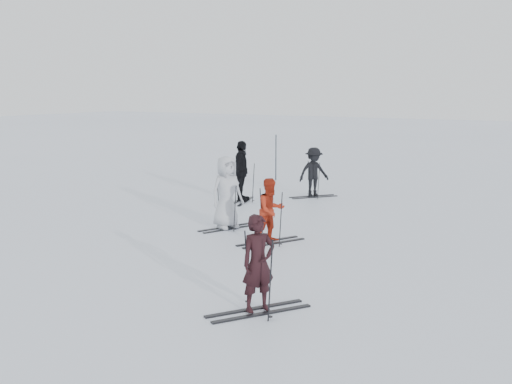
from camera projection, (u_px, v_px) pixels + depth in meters
The scene contains 12 objects.
ground at pixel (235, 239), 15.50m from camera, with size 120.00×120.00×0.00m, color silver.
skier_near_dark at pixel (258, 265), 10.32m from camera, with size 0.58×0.38×1.59m, color black.
skier_red at pixel (271, 211), 14.96m from camera, with size 0.73×0.57×1.50m, color #A02512.
skier_grey at pixel (227, 193), 16.44m from camera, with size 0.91×0.59×1.86m, color #B3B6BD.
skier_uphill_left at pixel (241, 172), 20.32m from camera, with size 1.12×0.47×1.92m, color black.
skier_uphill_far at pixel (314, 173), 21.20m from camera, with size 1.05×0.60×1.62m, color black.
skis_near_dark at pixel (258, 272), 10.34m from camera, with size 0.97×1.83×1.33m, color black, non-canonical shape.
skis_red at pixel (271, 216), 14.98m from camera, with size 0.94×1.78×1.30m, color black, non-canonical shape.
skis_grey at pixel (227, 206), 16.49m from camera, with size 0.87×1.64×1.20m, color black, non-canonical shape.
skis_uphill_left at pixel (241, 182), 20.37m from camera, with size 0.93×1.75×1.28m, color black, non-canonical shape.
skis_uphill_far at pixel (314, 179), 21.23m from camera, with size 0.89×1.68×1.23m, color black, non-canonical shape.
piste_marker at pixel (276, 158), 25.02m from camera, with size 0.04×0.04×1.78m, color black.
Camera 1 is at (8.17, -12.72, 3.63)m, focal length 45.00 mm.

